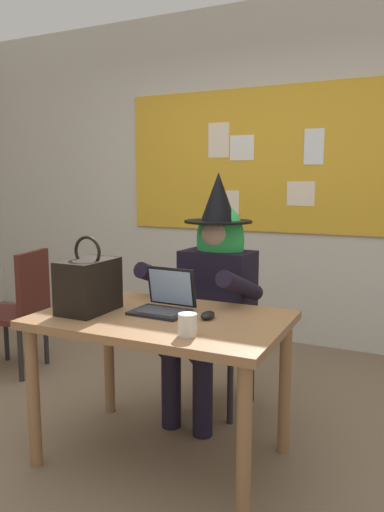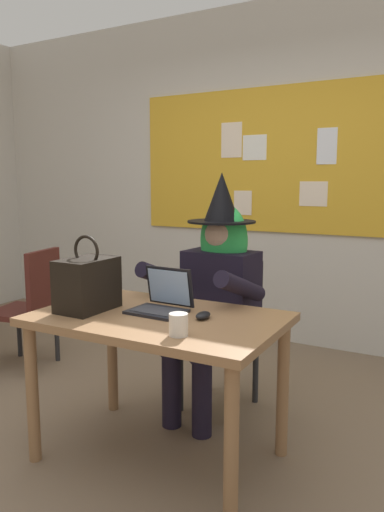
% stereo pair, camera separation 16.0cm
% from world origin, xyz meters
% --- Properties ---
extents(ground_plane, '(24.00, 24.00, 0.00)m').
position_xyz_m(ground_plane, '(0.00, 0.00, 0.00)').
color(ground_plane, '#75604C').
extents(wall_back_bulletin, '(6.23, 2.28, 2.84)m').
position_xyz_m(wall_back_bulletin, '(-0.00, 2.14, 1.43)').
color(wall_back_bulletin, beige).
rests_on(wall_back_bulletin, ground).
extents(desk_main, '(1.19, 0.77, 0.74)m').
position_xyz_m(desk_main, '(0.22, 0.04, 0.64)').
color(desk_main, '#8E6642').
rests_on(desk_main, ground).
extents(chair_at_desk, '(0.43, 0.43, 0.90)m').
position_xyz_m(chair_at_desk, '(0.23, 0.78, 0.50)').
color(chair_at_desk, black).
rests_on(chair_at_desk, ground).
extents(person_costumed, '(0.62, 0.68, 1.43)m').
position_xyz_m(person_costumed, '(0.22, 0.66, 0.79)').
color(person_costumed, black).
rests_on(person_costumed, ground).
extents(laptop, '(0.27, 0.25, 0.21)m').
position_xyz_m(laptop, '(0.19, 0.12, 0.78)').
color(laptop, black).
rests_on(laptop, desk_main).
extents(computer_mouse, '(0.07, 0.11, 0.03)m').
position_xyz_m(computer_mouse, '(0.44, 0.09, 0.75)').
color(computer_mouse, black).
rests_on(computer_mouse, desk_main).
extents(handbag, '(0.20, 0.30, 0.38)m').
position_xyz_m(handbag, '(-0.14, -0.05, 0.87)').
color(handbag, black).
rests_on(handbag, desk_main).
extents(coffee_mug, '(0.08, 0.08, 0.09)m').
position_xyz_m(coffee_mug, '(0.47, -0.18, 0.78)').
color(coffee_mug, silver).
rests_on(coffee_mug, desk_main).
extents(chair_spare_by_window, '(0.50, 0.50, 0.89)m').
position_xyz_m(chair_spare_by_window, '(-1.26, 0.61, 0.49)').
color(chair_spare_by_window, '#4C1E19').
rests_on(chair_spare_by_window, ground).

